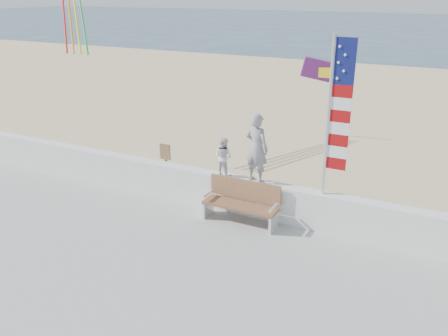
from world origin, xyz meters
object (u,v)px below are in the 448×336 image
(bench, at_px, (242,202))
(flag, at_px, (335,111))
(child, at_px, (223,157))
(adult, at_px, (257,148))

(bench, xyz_separation_m, flag, (1.91, 0.45, 2.30))
(child, xyz_separation_m, bench, (0.71, -0.45, -0.87))
(child, relative_size, bench, 0.53)
(adult, bearing_deg, child, 13.71)
(child, bearing_deg, flag, -169.19)
(adult, height_order, child, adult)
(adult, relative_size, bench, 0.92)
(child, bearing_deg, bench, 158.37)
(child, distance_m, flag, 2.99)
(adult, xyz_separation_m, bench, (-0.16, -0.45, -1.22))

